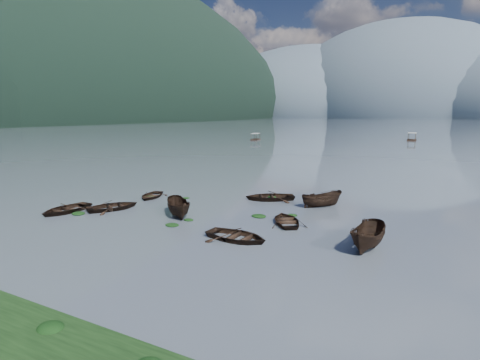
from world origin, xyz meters
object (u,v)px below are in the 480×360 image
at_px(pontoon_centre, 412,141).
at_px(pontoon_left, 256,140).
at_px(rowboat_3, 287,223).
at_px(rowboat_0, 66,212).

bearing_deg(pontoon_centre, pontoon_left, -156.53).
xyz_separation_m(rowboat_3, pontoon_left, (-42.24, 84.76, 0.00)).
relative_size(pontoon_left, pontoon_centre, 0.87).
bearing_deg(rowboat_3, rowboat_0, -14.34).
bearing_deg(pontoon_centre, rowboat_3, -92.66).
height_order(pontoon_left, pontoon_centre, pontoon_centre).
relative_size(rowboat_0, rowboat_3, 1.14).
bearing_deg(rowboat_0, rowboat_3, 19.55).
bearing_deg(pontoon_left, rowboat_3, -75.39).
distance_m(rowboat_0, pontoon_left, 93.56).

